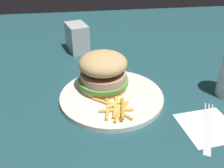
{
  "coord_description": "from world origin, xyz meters",
  "views": [
    {
      "loc": [
        -0.52,
        0.07,
        0.35
      ],
      "look_at": [
        -0.02,
        -0.0,
        0.04
      ],
      "focal_mm": 40.01,
      "sensor_mm": 36.0,
      "label": 1
    }
  ],
  "objects_px": {
    "napkin_dispenser": "(77,38)",
    "napkin": "(208,126)",
    "sandwich": "(103,71)",
    "plate": "(112,97)",
    "fries_pile": "(116,108)",
    "fork": "(208,125)"
  },
  "relations": [
    {
      "from": "fries_pile",
      "to": "fork",
      "type": "distance_m",
      "value": 0.2
    },
    {
      "from": "sandwich",
      "to": "fork",
      "type": "bearing_deg",
      "value": -129.91
    },
    {
      "from": "napkin_dispenser",
      "to": "napkin",
      "type": "bearing_deg",
      "value": 14.5
    },
    {
      "from": "fries_pile",
      "to": "napkin_dispenser",
      "type": "relative_size",
      "value": 1.13
    },
    {
      "from": "plate",
      "to": "fork",
      "type": "height_order",
      "value": "plate"
    },
    {
      "from": "fries_pile",
      "to": "sandwich",
      "type": "bearing_deg",
      "value": 9.78
    },
    {
      "from": "plate",
      "to": "napkin_dispenser",
      "type": "relative_size",
      "value": 2.7
    },
    {
      "from": "sandwich",
      "to": "fries_pile",
      "type": "height_order",
      "value": "sandwich"
    },
    {
      "from": "sandwich",
      "to": "napkin",
      "type": "distance_m",
      "value": 0.27
    },
    {
      "from": "napkin",
      "to": "napkin_dispenser",
      "type": "height_order",
      "value": "napkin_dispenser"
    },
    {
      "from": "fries_pile",
      "to": "plate",
      "type": "bearing_deg",
      "value": 0.19
    },
    {
      "from": "plate",
      "to": "sandwich",
      "type": "bearing_deg",
      "value": 24.01
    },
    {
      "from": "plate",
      "to": "napkin",
      "type": "distance_m",
      "value": 0.23
    },
    {
      "from": "fries_pile",
      "to": "fork",
      "type": "xyz_separation_m",
      "value": [
        -0.07,
        -0.19,
        -0.01
      ]
    },
    {
      "from": "fork",
      "to": "napkin_dispenser",
      "type": "relative_size",
      "value": 1.72
    },
    {
      "from": "napkin",
      "to": "fork",
      "type": "relative_size",
      "value": 0.69
    },
    {
      "from": "fork",
      "to": "napkin_dispenser",
      "type": "height_order",
      "value": "napkin_dispenser"
    },
    {
      "from": "fries_pile",
      "to": "fork",
      "type": "relative_size",
      "value": 0.66
    },
    {
      "from": "fries_pile",
      "to": "napkin",
      "type": "xyz_separation_m",
      "value": [
        -0.07,
        -0.18,
        -0.02
      ]
    },
    {
      "from": "sandwich",
      "to": "napkin",
      "type": "xyz_separation_m",
      "value": [
        -0.17,
        -0.2,
        -0.06
      ]
    },
    {
      "from": "fork",
      "to": "napkin",
      "type": "bearing_deg",
      "value": 151.76
    },
    {
      "from": "sandwich",
      "to": "fork",
      "type": "relative_size",
      "value": 0.79
    }
  ]
}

